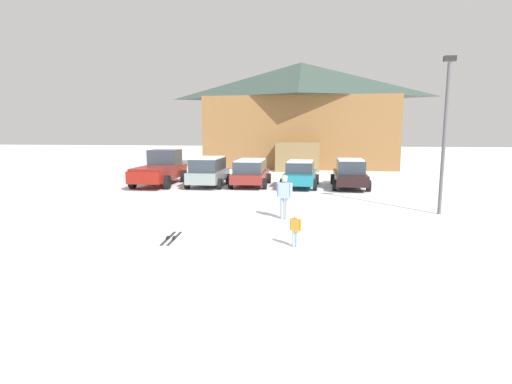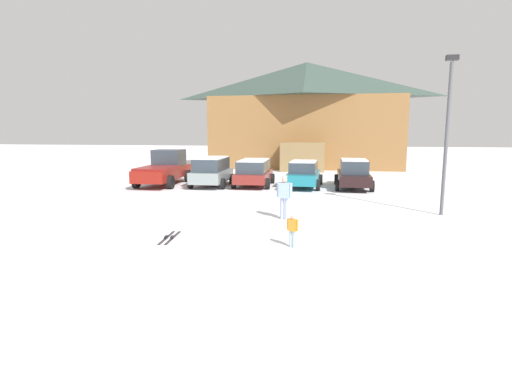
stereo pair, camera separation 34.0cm
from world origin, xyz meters
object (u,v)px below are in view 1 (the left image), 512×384
(parked_maroon_van, at_px, (251,172))
(pickup_truck, at_px, (161,169))
(ski_lodge, at_px, (300,115))
(parked_black_sedan, at_px, (350,173))
(parked_grey_wagon, at_px, (208,171))
(parked_teal_hatchback, at_px, (300,174))
(skier_child_in_orange_jacket, at_px, (296,228))
(pair_of_skis, at_px, (171,238))
(lamp_post, at_px, (445,128))
(skier_adult_in_blue_parka, at_px, (284,195))

(parked_maroon_van, distance_m, pickup_truck, 5.66)
(ski_lodge, height_order, pickup_truck, ski_lodge)
(parked_black_sedan, bearing_deg, parked_maroon_van, -179.30)
(parked_grey_wagon, bearing_deg, parked_teal_hatchback, 5.01)
(parked_teal_hatchback, bearing_deg, skier_child_in_orange_jacket, -88.70)
(parked_teal_hatchback, height_order, pickup_truck, pickup_truck)
(skier_child_in_orange_jacket, distance_m, pair_of_skis, 3.93)
(lamp_post, bearing_deg, skier_child_in_orange_jacket, -135.22)
(ski_lodge, relative_size, parked_grey_wagon, 4.33)
(pickup_truck, relative_size, lamp_post, 0.90)
(ski_lodge, distance_m, pair_of_skis, 27.00)
(parked_teal_hatchback, distance_m, skier_adult_in_blue_parka, 8.99)
(parked_grey_wagon, bearing_deg, skier_child_in_orange_jacket, -64.41)
(skier_child_in_orange_jacket, height_order, lamp_post, lamp_post)
(parked_black_sedan, bearing_deg, pickup_truck, -178.55)
(ski_lodge, relative_size, pair_of_skis, 10.83)
(parked_maroon_van, relative_size, lamp_post, 0.70)
(parked_black_sedan, distance_m, skier_child_in_orange_jacket, 13.04)
(pickup_truck, xyz_separation_m, skier_adult_in_blue_parka, (8.38, -8.81, -0.05))
(parked_black_sedan, distance_m, pair_of_skis, 14.04)
(parked_teal_hatchback, bearing_deg, pair_of_skis, -106.26)
(parked_black_sedan, bearing_deg, parked_teal_hatchback, -177.67)
(lamp_post, bearing_deg, pickup_truck, 154.39)
(parked_black_sedan, xyz_separation_m, skier_adult_in_blue_parka, (-3.20, -9.10, 0.09))
(ski_lodge, bearing_deg, pickup_truck, -119.73)
(parked_teal_hatchback, relative_size, lamp_post, 0.74)
(ski_lodge, bearing_deg, pair_of_skis, -96.59)
(skier_child_in_orange_jacket, bearing_deg, skier_adult_in_blue_parka, 99.16)
(parked_maroon_van, xyz_separation_m, pair_of_skis, (-0.56, -12.35, -0.86))
(pickup_truck, bearing_deg, lamp_post, -25.61)
(ski_lodge, relative_size, pickup_truck, 3.18)
(skier_child_in_orange_jacket, bearing_deg, parked_maroon_van, 104.64)
(ski_lodge, distance_m, parked_teal_hatchback, 14.67)
(parked_maroon_van, xyz_separation_m, parked_black_sedan, (5.93, 0.07, -0.02))
(ski_lodge, relative_size, parked_black_sedan, 3.71)
(parked_grey_wagon, height_order, pickup_truck, pickup_truck)
(parked_teal_hatchback, bearing_deg, parked_grey_wagon, -174.99)
(lamp_post, bearing_deg, parked_teal_hatchback, 129.30)
(pickup_truck, distance_m, skier_adult_in_blue_parka, 12.16)
(ski_lodge, bearing_deg, skier_adult_in_blue_parka, -89.41)
(parked_teal_hatchback, bearing_deg, skier_adult_in_blue_parka, -91.94)
(skier_child_in_orange_jacket, xyz_separation_m, lamp_post, (5.56, 5.52, 2.88))
(skier_adult_in_blue_parka, bearing_deg, parked_maroon_van, 106.80)
(parked_black_sedan, distance_m, skier_adult_in_blue_parka, 9.65)
(pair_of_skis, bearing_deg, parked_grey_wagon, 99.39)
(skier_child_in_orange_jacket, distance_m, skier_adult_in_blue_parka, 3.74)
(parked_teal_hatchback, xyz_separation_m, skier_child_in_orange_jacket, (0.29, -12.66, -0.25))
(ski_lodge, distance_m, skier_child_in_orange_jacket, 27.10)
(parked_grey_wagon, bearing_deg, parked_black_sedan, 4.09)
(parked_black_sedan, relative_size, skier_adult_in_blue_parka, 2.84)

